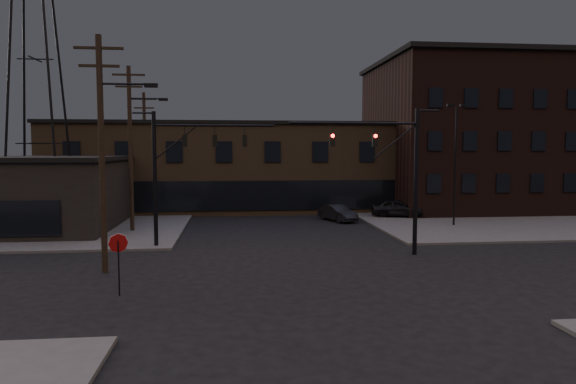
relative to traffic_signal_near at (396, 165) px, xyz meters
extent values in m
plane|color=black|center=(-5.36, -4.50, -4.93)|extent=(140.00, 140.00, 0.00)
cube|color=#474744|center=(16.64, 17.50, -4.86)|extent=(30.00, 30.00, 0.15)
cube|color=#474744|center=(-27.36, 17.50, -4.86)|extent=(30.00, 30.00, 0.15)
cube|color=brown|center=(-5.36, 23.50, -0.93)|extent=(40.00, 12.00, 8.00)
cube|color=black|center=(16.64, 21.50, 2.07)|extent=(22.00, 16.00, 14.00)
cube|color=black|center=(-25.36, 11.50, -2.43)|extent=(16.00, 12.00, 5.00)
cylinder|color=black|center=(1.14, 0.00, -0.93)|extent=(0.24, 0.24, 8.00)
cylinder|color=black|center=(-2.36, 0.00, 2.27)|extent=(7.00, 0.14, 0.14)
cube|color=#FF140C|center=(-1.19, 0.00, 1.37)|extent=(0.28, 0.22, 0.70)
cube|color=#FF140C|center=(-3.52, 0.00, 1.37)|extent=(0.28, 0.22, 0.70)
cylinder|color=black|center=(-13.36, 3.50, -0.93)|extent=(0.24, 0.24, 8.00)
cylinder|color=black|center=(-9.86, 3.50, 2.27)|extent=(7.00, 0.14, 0.14)
cube|color=black|center=(-11.61, 3.50, 1.37)|extent=(0.28, 0.22, 0.70)
cube|color=black|center=(-9.86, 3.50, 1.37)|extent=(0.28, 0.22, 0.70)
cube|color=black|center=(-8.11, 3.50, 1.37)|extent=(0.28, 0.22, 0.70)
cylinder|color=black|center=(-13.36, -6.50, -3.83)|extent=(0.06, 0.06, 2.20)
cylinder|color=maroon|center=(-13.36, -6.48, -2.83)|extent=(0.72, 0.33, 0.76)
cylinder|color=black|center=(-14.86, -2.50, 0.57)|extent=(0.28, 0.28, 11.00)
cube|color=black|center=(-14.86, -2.50, 5.47)|extent=(2.20, 0.12, 0.12)
cube|color=black|center=(-14.86, -2.50, 4.67)|extent=(1.80, 0.12, 0.12)
cube|color=black|center=(-12.56, -2.50, 3.82)|extent=(0.60, 0.25, 0.18)
cylinder|color=black|center=(-15.86, 9.50, 0.82)|extent=(0.28, 0.28, 11.50)
cube|color=black|center=(-15.86, 9.50, 5.97)|extent=(2.20, 0.12, 0.12)
cube|color=black|center=(-15.86, 9.50, 5.17)|extent=(1.80, 0.12, 0.12)
cube|color=black|center=(-13.56, 9.50, 4.32)|extent=(0.60, 0.25, 0.18)
cylinder|color=black|center=(-16.86, 21.50, 0.57)|extent=(0.28, 0.28, 11.00)
cube|color=black|center=(-16.86, 21.50, 5.47)|extent=(2.20, 0.12, 0.12)
cube|color=black|center=(-16.86, 21.50, 4.67)|extent=(1.80, 0.12, 0.12)
cylinder|color=black|center=(7.64, 9.50, -0.43)|extent=(0.14, 0.14, 9.00)
cube|color=black|center=(7.14, 9.50, 4.12)|extent=(0.50, 0.28, 0.18)
cube|color=black|center=(8.14, 9.50, 4.12)|extent=(0.50, 0.28, 0.18)
cylinder|color=black|center=(13.64, 14.50, -0.43)|extent=(0.14, 0.14, 9.00)
cube|color=black|center=(13.14, 14.50, 4.12)|extent=(0.50, 0.28, 0.18)
cube|color=black|center=(14.14, 14.50, 4.12)|extent=(0.50, 0.28, 0.18)
imported|color=black|center=(4.97, 14.61, -4.05)|extent=(4.64, 2.93, 1.47)
imported|color=#A5A6A7|center=(16.63, 16.18, -4.18)|extent=(4.32, 2.15, 1.21)
imported|color=black|center=(-0.38, 13.56, -4.27)|extent=(2.79, 4.27, 1.33)
camera|label=1|loc=(-8.84, -27.08, 0.85)|focal=32.00mm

